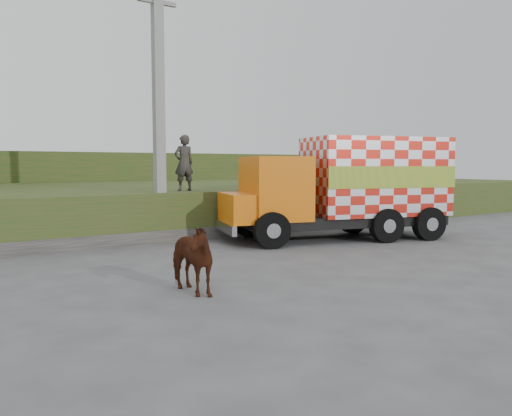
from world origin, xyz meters
TOP-DOWN VIEW (x-y plane):
  - ground at (0.00, 0.00)m, footprint 120.00×120.00m
  - embankment at (0.00, 10.00)m, footprint 40.00×12.00m
  - embankment_far at (0.00, 22.00)m, footprint 40.00×12.00m
  - retaining_strip at (-2.00, 4.20)m, footprint 16.00×0.50m
  - utility_pole at (-1.00, 4.60)m, footprint 1.20×0.30m
  - cargo_truck at (4.17, 1.80)m, footprint 7.54×4.12m
  - cow at (-3.02, -1.64)m, footprint 0.83×1.60m
  - pedestrian at (0.05, 5.11)m, footprint 0.68×0.46m

SIDE VIEW (x-z plane):
  - ground at x=0.00m, z-range 0.00..0.00m
  - retaining_strip at x=-2.00m, z-range 0.00..0.40m
  - cow at x=-3.02m, z-range 0.00..1.31m
  - embankment at x=0.00m, z-range 0.00..1.50m
  - embankment_far at x=0.00m, z-range 0.00..3.00m
  - cargo_truck at x=4.17m, z-range 0.05..3.26m
  - pedestrian at x=0.05m, z-range 1.50..3.32m
  - utility_pole at x=-1.00m, z-range 0.08..8.07m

